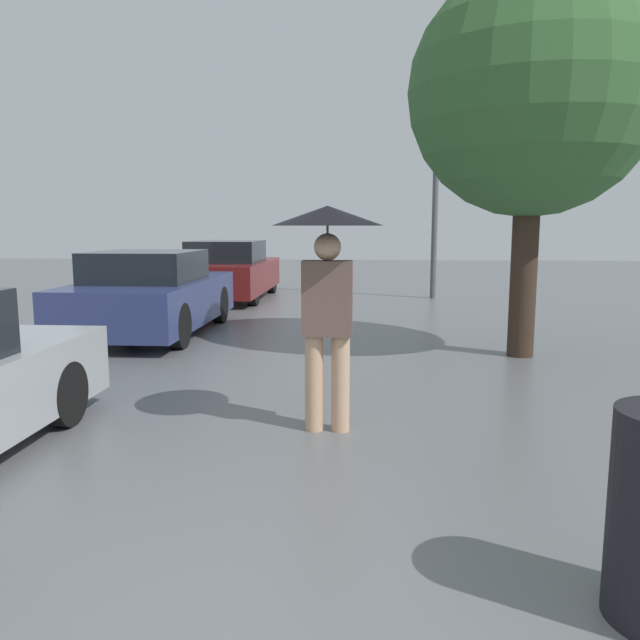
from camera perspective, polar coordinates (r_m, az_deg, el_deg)
pedestrian at (r=5.08m, az=0.69°, el=4.99°), size 0.90×0.90×1.87m
parked_car_middle at (r=10.26m, az=-15.20°, el=2.21°), size 1.78×3.90×1.32m
parked_car_farthest at (r=14.92m, az=-8.34°, el=4.41°), size 1.81×4.22×1.37m
tree at (r=8.71m, az=18.85°, el=19.01°), size 3.11×3.11×4.92m
street_lamp at (r=15.15m, az=10.61°, el=15.16°), size 0.39×0.39×5.26m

